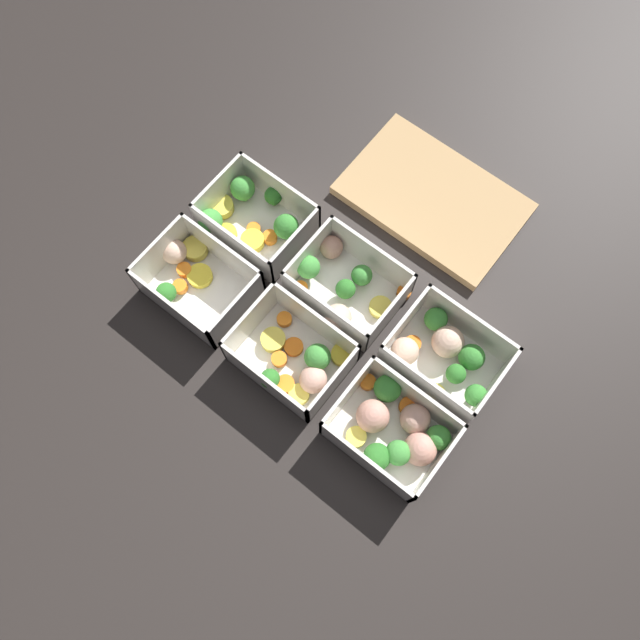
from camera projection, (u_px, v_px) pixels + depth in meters
name	position (u px, v px, depth m)	size (l,w,h in m)	color
ground_plane	(320.00, 326.00, 0.94)	(4.00, 4.00, 0.00)	#282321
container_near_left	(193.00, 277.00, 0.94)	(0.17, 0.13, 0.07)	silver
container_near_center	(297.00, 360.00, 0.89)	(0.16, 0.13, 0.07)	silver
container_near_right	(395.00, 429.00, 0.86)	(0.16, 0.12, 0.07)	silver
container_far_left	(252.00, 218.00, 0.97)	(0.17, 0.13, 0.07)	silver
container_far_center	(343.00, 285.00, 0.93)	(0.17, 0.14, 0.07)	silver
container_far_right	(444.00, 354.00, 0.89)	(0.16, 0.13, 0.07)	silver
cutting_board	(433.00, 199.00, 1.00)	(0.28, 0.18, 0.02)	tan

